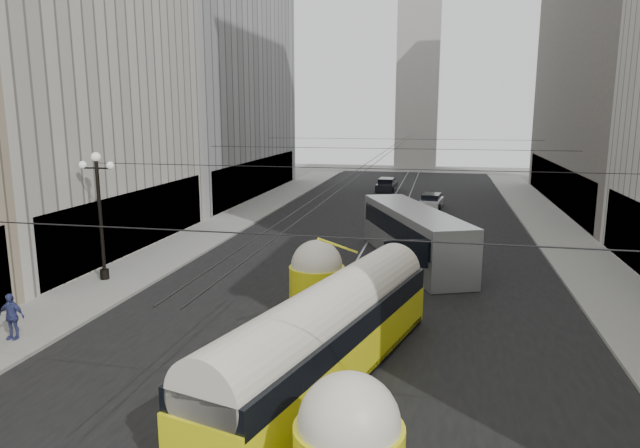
% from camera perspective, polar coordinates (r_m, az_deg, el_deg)
% --- Properties ---
extents(road, '(20.00, 85.00, 0.02)m').
position_cam_1_polar(road, '(40.39, 6.36, -0.97)').
color(road, black).
rests_on(road, ground).
extents(sidewalk_left, '(4.00, 72.00, 0.15)m').
position_cam_1_polar(sidewalk_left, '(46.40, -8.10, 0.66)').
color(sidewalk_left, gray).
rests_on(sidewalk_left, ground).
extents(sidewalk_right, '(4.00, 72.00, 0.15)m').
position_cam_1_polar(sidewalk_right, '(44.39, 22.43, -0.56)').
color(sidewalk_right, gray).
rests_on(sidewalk_right, ground).
extents(rail_left, '(0.12, 85.00, 0.04)m').
position_cam_1_polar(rail_left, '(40.47, 5.30, -0.93)').
color(rail_left, gray).
rests_on(rail_left, ground).
extents(rail_right, '(0.12, 85.00, 0.04)m').
position_cam_1_polar(rail_right, '(40.33, 7.42, -1.02)').
color(rail_right, gray).
rests_on(rail_right, ground).
extents(building_left_far, '(12.60, 28.60, 28.60)m').
position_cam_1_polar(building_left_far, '(60.05, -11.89, 16.54)').
color(building_left_far, '#999999').
rests_on(building_left_far, ground).
extents(distant_tower, '(6.00, 6.00, 31.36)m').
position_cam_1_polar(distant_tower, '(87.15, 9.83, 15.30)').
color(distant_tower, '#B2AFA8').
rests_on(distant_tower, ground).
extents(lamppost_left_mid, '(1.86, 0.44, 6.37)m').
position_cam_1_polar(lamppost_left_mid, '(30.11, -21.16, 1.43)').
color(lamppost_left_mid, black).
rests_on(lamppost_left_mid, sidewalk_left).
extents(catenary, '(25.00, 72.00, 0.23)m').
position_cam_1_polar(catenary, '(38.57, 6.57, 7.28)').
color(catenary, black).
rests_on(catenary, ground).
extents(streetcar, '(5.63, 14.40, 3.24)m').
position_cam_1_polar(streetcar, '(18.24, 0.74, -10.92)').
color(streetcar, yellow).
rests_on(streetcar, ground).
extents(city_bus, '(6.91, 12.46, 3.05)m').
position_cam_1_polar(city_bus, '(32.75, 9.34, -0.92)').
color(city_bus, '#A0A3A5').
rests_on(city_bus, ground).
extents(sedan_white_far, '(2.15, 4.26, 1.29)m').
position_cam_1_polar(sedan_white_far, '(51.70, 11.06, 2.21)').
color(sedan_white_far, white).
rests_on(sedan_white_far, ground).
extents(sedan_dark_far, '(2.05, 4.46, 1.38)m').
position_cam_1_polar(sedan_dark_far, '(62.40, 6.69, 3.89)').
color(sedan_dark_far, black).
rests_on(sedan_dark_far, ground).
extents(pedestrian_sidewalk_left, '(1.05, 0.62, 1.75)m').
position_cam_1_polar(pedestrian_sidewalk_left, '(24.18, -28.49, -8.10)').
color(pedestrian_sidewalk_left, '#39407C').
rests_on(pedestrian_sidewalk_left, sidewalk_left).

